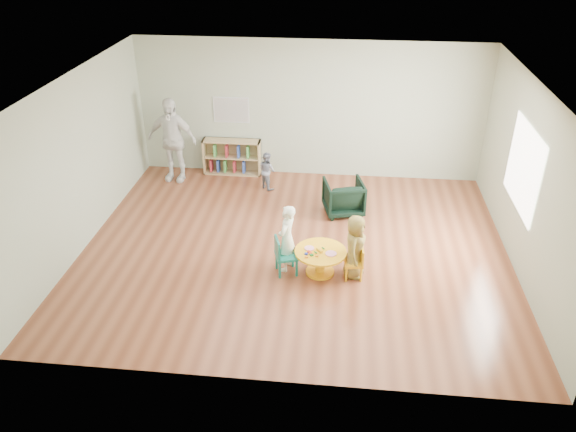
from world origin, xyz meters
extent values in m
plane|color=brown|center=(0.00, 0.00, 0.00)|extent=(7.00, 7.00, 0.00)
cube|color=white|center=(0.00, 0.00, 2.75)|extent=(7.00, 6.00, 0.10)
cube|color=#9BA991|center=(0.00, 3.00, 1.40)|extent=(7.00, 0.10, 2.80)
cube|color=#9BA991|center=(0.00, -3.00, 1.40)|extent=(7.00, 0.10, 2.80)
cube|color=#9BA991|center=(-3.50, 0.00, 1.40)|extent=(0.10, 6.00, 2.80)
cube|color=#9BA991|center=(3.50, 0.00, 1.40)|extent=(0.10, 6.00, 2.80)
cube|color=white|center=(3.48, 0.30, 1.50)|extent=(0.02, 1.60, 1.30)
cylinder|color=yellow|center=(0.46, -0.66, 0.18)|extent=(0.14, 0.14, 0.36)
cylinder|color=yellow|center=(0.46, -0.66, 0.02)|extent=(0.44, 0.44, 0.04)
cylinder|color=yellow|center=(0.46, -0.66, 0.38)|extent=(0.80, 0.80, 0.04)
cylinder|color=pink|center=(0.28, -0.62, 0.41)|extent=(0.15, 0.15, 0.02)
cylinder|color=pink|center=(0.62, -0.73, 0.41)|extent=(0.17, 0.17, 0.02)
cylinder|color=yellow|center=(0.44, -0.68, 0.42)|extent=(0.11, 0.12, 0.04)
cylinder|color=#136F26|center=(0.39, -0.74, 0.42)|extent=(0.05, 0.05, 0.02)
cylinder|color=#136F26|center=(0.50, -0.61, 0.42)|extent=(0.05, 0.05, 0.02)
cube|color=red|center=(0.31, -0.76, 0.41)|extent=(0.05, 0.05, 0.02)
cube|color=orange|center=(0.25, -0.86, 0.41)|extent=(0.05, 0.05, 0.02)
cube|color=#1728AC|center=(0.25, -0.78, 0.41)|extent=(0.05, 0.05, 0.02)
cube|color=#136F26|center=(0.33, -0.80, 0.41)|extent=(0.07, 0.07, 0.02)
cube|color=red|center=(0.28, -0.71, 0.41)|extent=(0.05, 0.05, 0.02)
cube|color=orange|center=(0.41, -0.81, 0.41)|extent=(0.06, 0.06, 0.02)
cube|color=#16796A|center=(-0.06, -0.71, 0.31)|extent=(0.42, 0.42, 0.04)
cube|color=#16796A|center=(-0.20, -0.75, 0.47)|extent=(0.13, 0.33, 0.29)
cylinder|color=#16796A|center=(-0.23, -0.62, 0.14)|extent=(0.04, 0.04, 0.29)
cylinder|color=#16796A|center=(-0.15, -0.87, 0.14)|extent=(0.04, 0.04, 0.29)
cylinder|color=#16796A|center=(0.02, -0.54, 0.14)|extent=(0.04, 0.04, 0.29)
cylinder|color=#16796A|center=(0.11, -0.79, 0.14)|extent=(0.04, 0.04, 0.29)
cube|color=yellow|center=(0.97, -0.73, 0.26)|extent=(0.31, 0.31, 0.04)
cube|color=yellow|center=(1.09, -0.72, 0.40)|extent=(0.05, 0.28, 0.24)
cylinder|color=yellow|center=(1.09, -0.83, 0.12)|extent=(0.03, 0.03, 0.24)
cylinder|color=yellow|center=(1.07, -0.61, 0.12)|extent=(0.03, 0.03, 0.24)
cylinder|color=yellow|center=(0.87, -0.85, 0.12)|extent=(0.03, 0.03, 0.24)
cylinder|color=yellow|center=(0.84, -0.63, 0.12)|extent=(0.03, 0.03, 0.24)
cube|color=tan|center=(-2.19, 2.83, 0.38)|extent=(0.03, 0.30, 0.75)
cube|color=tan|center=(-1.01, 2.83, 0.38)|extent=(0.03, 0.30, 0.75)
cube|color=tan|center=(-1.60, 2.83, 0.01)|extent=(1.20, 0.30, 0.03)
cube|color=tan|center=(-1.60, 2.83, 0.73)|extent=(1.20, 0.30, 0.03)
cube|color=tan|center=(-1.60, 2.83, 0.38)|extent=(1.14, 0.28, 0.03)
cube|color=tan|center=(-1.60, 2.97, 0.38)|extent=(1.20, 0.02, 0.75)
cube|color=#AB2D37|center=(-2.05, 2.81, 0.18)|extent=(0.04, 0.18, 0.26)
cube|color=#3353B5|center=(-1.90, 2.81, 0.18)|extent=(0.04, 0.18, 0.26)
cube|color=#52B252|center=(-1.75, 2.81, 0.18)|extent=(0.04, 0.18, 0.26)
cube|color=#AB2D37|center=(-1.55, 2.81, 0.18)|extent=(0.04, 0.18, 0.26)
cube|color=#3353B5|center=(-1.35, 2.81, 0.18)|extent=(0.04, 0.18, 0.26)
cube|color=#52B252|center=(-1.95, 2.81, 0.53)|extent=(0.04, 0.18, 0.26)
cube|color=#AB2D37|center=(-1.70, 2.81, 0.53)|extent=(0.04, 0.18, 0.26)
cube|color=#3353B5|center=(-1.45, 2.81, 0.53)|extent=(0.04, 0.18, 0.26)
cube|color=#52B252|center=(-1.25, 2.81, 0.53)|extent=(0.04, 0.18, 0.26)
cube|color=silver|center=(-1.60, 2.98, 1.35)|extent=(0.74, 0.01, 0.54)
cube|color=#FF4335|center=(-1.60, 2.98, 1.35)|extent=(0.70, 0.00, 0.50)
imported|color=black|center=(0.77, 1.34, 0.32)|extent=(0.83, 0.85, 0.64)
imported|color=white|center=(-0.07, -0.59, 0.55)|extent=(0.37, 0.46, 1.10)
imported|color=gold|center=(0.97, -0.67, 0.52)|extent=(0.40, 0.55, 1.03)
imported|color=#192340|center=(-0.77, 2.21, 0.38)|extent=(0.47, 0.47, 0.77)
imported|color=white|center=(-2.73, 2.43, 0.87)|extent=(1.06, 0.53, 1.74)
camera|label=1|loc=(0.73, -7.89, 5.05)|focal=35.00mm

